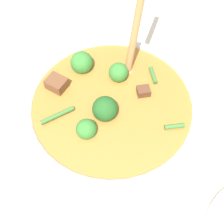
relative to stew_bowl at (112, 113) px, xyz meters
name	(u,v)px	position (x,y,z in m)	size (l,w,h in m)	color
ground_plane	(112,129)	(0.00, 0.00, -0.05)	(4.00, 4.00, 0.00)	silver
stew_bowl	(112,113)	(0.00, 0.00, 0.00)	(0.28, 0.29, 0.29)	white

